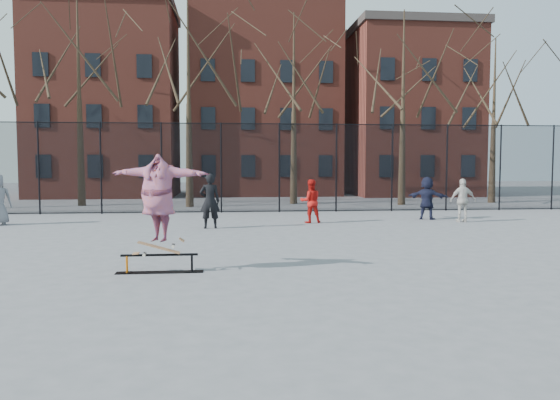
{
  "coord_description": "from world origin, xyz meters",
  "views": [
    {
      "loc": [
        -1.24,
        -11.38,
        2.26
      ],
      "look_at": [
        0.06,
        1.5,
        1.36
      ],
      "focal_mm": 35.0,
      "sensor_mm": 36.0,
      "label": 1
    }
  ],
  "objects": [
    {
      "name": "skater",
      "position": [
        -2.59,
        -0.15,
        1.39
      ],
      "size": [
        2.25,
        1.38,
        1.78
      ],
      "primitive_type": "imported",
      "rotation": [
        0.0,
        0.0,
        -0.39
      ],
      "color": "#543586",
      "rests_on": "skateboard"
    },
    {
      "name": "bystander_white",
      "position": [
        7.67,
        8.27,
        0.82
      ],
      "size": [
        0.99,
        0.47,
        1.64
      ],
      "primitive_type": "imported",
      "rotation": [
        0.0,
        0.0,
        3.07
      ],
      "color": "beige",
      "rests_on": "ground"
    },
    {
      "name": "bystander_navy",
      "position": [
        6.69,
        9.34,
        0.84
      ],
      "size": [
        1.58,
        1.29,
        1.69
      ],
      "primitive_type": "imported",
      "rotation": [
        0.0,
        0.0,
        2.55
      ],
      "color": "#191B32",
      "rests_on": "ground"
    },
    {
      "name": "rowhouses",
      "position": [
        0.72,
        26.0,
        6.06
      ],
      "size": [
        29.0,
        7.0,
        13.0
      ],
      "color": "brown",
      "rests_on": "ground"
    },
    {
      "name": "skate_rail",
      "position": [
        -2.58,
        -0.15,
        0.15
      ],
      "size": [
        1.77,
        0.27,
        0.39
      ],
      "color": "black",
      "rests_on": "ground"
    },
    {
      "name": "fence",
      "position": [
        -0.01,
        13.0,
        2.05
      ],
      "size": [
        34.03,
        0.07,
        4.0
      ],
      "color": "black",
      "rests_on": "ground"
    },
    {
      "name": "tree_row",
      "position": [
        -0.25,
        17.15,
        7.36
      ],
      "size": [
        33.66,
        7.46,
        10.67
      ],
      "color": "black",
      "rests_on": "ground"
    },
    {
      "name": "bystander_red",
      "position": [
        1.92,
        8.58,
        0.81
      ],
      "size": [
        0.82,
        0.66,
        1.61
      ],
      "primitive_type": "imported",
      "rotation": [
        0.0,
        0.0,
        3.21
      ],
      "color": "red",
      "rests_on": "ground"
    },
    {
      "name": "bystander_black",
      "position": [
        -1.75,
        7.26,
        0.93
      ],
      "size": [
        0.71,
        0.48,
        1.87
      ],
      "primitive_type": "imported",
      "rotation": [
        0.0,
        0.0,
        3.2
      ],
      "color": "black",
      "rests_on": "ground"
    },
    {
      "name": "skateboard",
      "position": [
        -2.59,
        -0.15,
        0.44
      ],
      "size": [
        0.94,
        0.22,
        0.11
      ],
      "primitive_type": null,
      "color": "#9A623D",
      "rests_on": "skate_rail"
    },
    {
      "name": "ground",
      "position": [
        0.0,
        0.0,
        0.0
      ],
      "size": [
        100.0,
        100.0,
        0.0
      ],
      "primitive_type": "plane",
      "color": "slate"
    }
  ]
}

